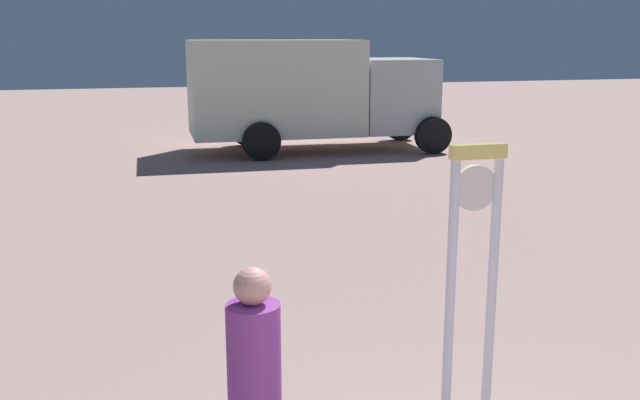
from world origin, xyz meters
name	(u,v)px	position (x,y,z in m)	size (l,w,h in m)	color
standing_clock	(472,264)	(0.74, 2.41, 1.26)	(0.41, 0.10, 2.12)	white
person_near_clock	(255,387)	(-0.97, 1.69, 0.90)	(0.31, 0.31, 1.61)	#3C8C5F
box_truck_near	(306,90)	(2.84, 15.54, 1.51)	(6.33, 2.81, 2.75)	silver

